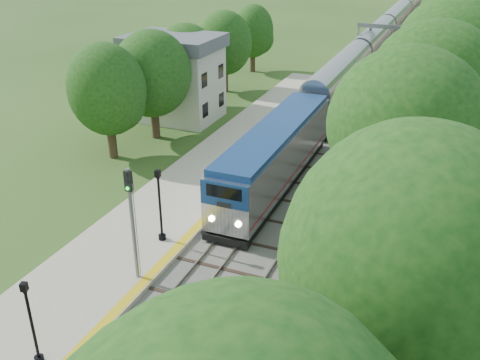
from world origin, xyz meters
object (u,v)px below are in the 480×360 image
at_px(signal_gantry, 390,36).
at_px(signal_platform, 132,213).
at_px(station_building, 175,77).
at_px(train, 395,26).
at_px(signal_farside, 374,134).
at_px(lamppost_far, 160,209).
at_px(lamppost_mid, 33,328).

relative_size(signal_gantry, signal_platform, 1.35).
height_order(station_building, train, station_building).
bearing_deg(signal_farside, train, 96.22).
bearing_deg(signal_gantry, signal_platform, -96.17).
bearing_deg(signal_platform, lamppost_far, 100.17).
xyz_separation_m(station_building, signal_farside, (20.20, -8.03, -0.19)).
height_order(signal_gantry, lamppost_mid, signal_gantry).
xyz_separation_m(station_building, signal_platform, (11.10, -24.66, 0.11)).
bearing_deg(lamppost_far, station_building, 116.49).
bearing_deg(station_building, signal_farside, -21.68).
xyz_separation_m(station_building, lamppost_mid, (10.56, -31.48, -1.90)).
bearing_deg(train, signal_gantry, -84.08).
bearing_deg(lamppost_far, signal_farside, 52.86).
bearing_deg(train, signal_farside, -83.78).
distance_m(signal_gantry, signal_platform, 49.94).
height_order(signal_platform, signal_farside, signal_platform).
height_order(signal_gantry, signal_farside, signal_farside).
distance_m(station_building, signal_farside, 21.74).
bearing_deg(train, station_building, -105.99).
height_order(train, signal_farside, signal_farside).
relative_size(signal_gantry, train, 0.06).
bearing_deg(signal_farside, lamppost_mid, -112.34).
height_order(lamppost_mid, lamppost_far, lamppost_far).
relative_size(signal_gantry, lamppost_mid, 2.08).
bearing_deg(signal_gantry, lamppost_mid, -95.97).
relative_size(station_building, signal_platform, 1.38).
xyz_separation_m(train, lamppost_mid, (-3.44, -80.31, -0.05)).
distance_m(station_building, signal_gantry, 29.94).
relative_size(station_building, lamppost_far, 1.93).
distance_m(signal_platform, signal_farside, 18.96).
distance_m(signal_gantry, signal_farside, 33.24).
xyz_separation_m(lamppost_far, signal_farside, (9.77, 12.90, 1.53)).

